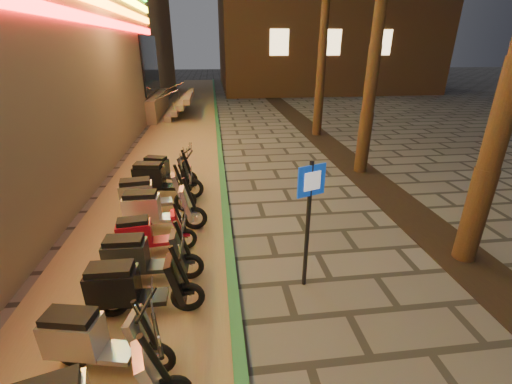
{
  "coord_description": "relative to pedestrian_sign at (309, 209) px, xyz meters",
  "views": [
    {
      "loc": [
        -1.08,
        -3.06,
        3.8
      ],
      "look_at": [
        -0.34,
        2.94,
        1.2
      ],
      "focal_mm": 24.0,
      "sensor_mm": 36.0,
      "label": 1
    }
  ],
  "objects": [
    {
      "name": "scooter_4",
      "position": [
        -3.01,
        -1.31,
        -0.96
      ],
      "size": [
        1.61,
        0.73,
        1.13
      ],
      "rotation": [
        0.0,
        0.0,
        -0.21
      ],
      "color": "black",
      "rests_on": "ground"
    },
    {
      "name": "green_curb",
      "position": [
        -1.24,
        8.39,
        -1.4
      ],
      "size": [
        0.18,
        60.0,
        0.1
      ],
      "primitive_type": "cube",
      "color": "#276A39",
      "rests_on": "ground"
    },
    {
      "name": "ground",
      "position": [
        -0.34,
        -1.61,
        -1.45
      ],
      "size": [
        120.0,
        120.0,
        0.0
      ],
      "primitive_type": "plane",
      "color": "#474442",
      "rests_on": "ground"
    },
    {
      "name": "parking_strip",
      "position": [
        -2.94,
        8.39,
        -1.45
      ],
      "size": [
        3.4,
        60.0,
        0.01
      ],
      "primitive_type": "cube",
      "color": "#8C7251",
      "rests_on": "ground"
    },
    {
      "name": "scooter_5",
      "position": [
        -2.74,
        -0.39,
        -0.93
      ],
      "size": [
        1.68,
        0.59,
        1.19
      ],
      "rotation": [
        0.0,
        0.0,
        -0.01
      ],
      "color": "black",
      "rests_on": "ground"
    },
    {
      "name": "scooter_9",
      "position": [
        -3.03,
        3.01,
        -0.91
      ],
      "size": [
        1.77,
        0.71,
        1.24
      ],
      "rotation": [
        0.0,
        0.0,
        0.14
      ],
      "color": "black",
      "rests_on": "ground"
    },
    {
      "name": "scooter_8",
      "position": [
        -2.77,
        2.19,
        -0.91
      ],
      "size": [
        1.76,
        0.62,
        1.24
      ],
      "rotation": [
        0.0,
        0.0,
        -0.01
      ],
      "color": "black",
      "rests_on": "ground"
    },
    {
      "name": "scooter_11",
      "position": [
        -2.91,
        4.96,
        -0.97
      ],
      "size": [
        1.57,
        0.84,
        1.11
      ],
      "rotation": [
        0.0,
        0.0,
        -0.31
      ],
      "color": "black",
      "rests_on": "ground"
    },
    {
      "name": "scooter_6",
      "position": [
        -2.74,
        0.42,
        -0.95
      ],
      "size": [
        1.64,
        0.58,
        1.16
      ],
      "rotation": [
        0.0,
        0.0,
        -0.03
      ],
      "color": "black",
      "rests_on": "ground"
    },
    {
      "name": "pedestrian_sign",
      "position": [
        0.0,
        0.0,
        0.0
      ],
      "size": [
        0.47,
        0.2,
        2.24
      ],
      "rotation": [
        0.0,
        0.0,
        0.36
      ],
      "color": "black",
      "rests_on": "ground"
    },
    {
      "name": "scooter_10",
      "position": [
        -2.91,
        4.03,
        -0.89
      ],
      "size": [
        1.83,
        0.74,
        1.28
      ],
      "rotation": [
        0.0,
        0.0,
        -0.14
      ],
      "color": "black",
      "rests_on": "ground"
    },
    {
      "name": "planting_strip",
      "position": [
        3.26,
        3.39,
        -1.44
      ],
      "size": [
        1.2,
        40.0,
        0.02
      ],
      "primitive_type": "cube",
      "color": "black",
      "rests_on": "ground"
    },
    {
      "name": "scooter_7",
      "position": [
        -2.8,
        1.28,
        -0.99
      ],
      "size": [
        1.5,
        0.59,
        1.05
      ],
      "rotation": [
        0.0,
        0.0,
        0.13
      ],
      "color": "black",
      "rests_on": "ground"
    }
  ]
}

